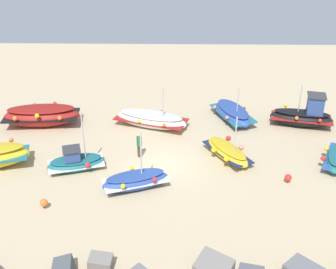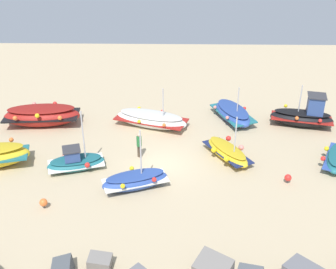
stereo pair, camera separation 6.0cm
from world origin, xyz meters
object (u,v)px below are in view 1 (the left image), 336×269
object	(u,v)px
fishing_boat_6	(232,113)
person_walking	(139,144)
fishing_boat_1	(227,152)
mooring_buoy_1	(288,178)
fishing_boat_0	(136,180)
fishing_boat_4	(151,119)
fishing_boat_7	(42,115)
mooring_buoy_0	(44,203)
fishing_boat_5	(303,116)
fishing_boat_8	(76,162)

from	to	relation	value
fishing_boat_6	person_walking	world-z (taller)	fishing_boat_6
fishing_boat_1	person_walking	distance (m)	5.56
fishing_boat_1	mooring_buoy_1	bearing A→B (deg)	-160.12
fishing_boat_0	mooring_buoy_1	world-z (taller)	fishing_boat_0
person_walking	mooring_buoy_1	bearing A→B (deg)	105.67
fishing_boat_4	fishing_boat_7	size ratio (longest dim) A/B	1.02
fishing_boat_1	fishing_boat_7	distance (m)	13.86
mooring_buoy_0	mooring_buoy_1	size ratio (longest dim) A/B	1.02
fishing_boat_5	mooring_buoy_0	xyz separation A→B (m)	(16.09, 10.22, -0.42)
fishing_boat_1	mooring_buoy_0	bearing A→B (deg)	88.93
fishing_boat_5	fishing_boat_8	xyz separation A→B (m)	(15.30, 6.36, -0.29)
fishing_boat_1	person_walking	world-z (taller)	fishing_boat_1
fishing_boat_4	fishing_boat_6	size ratio (longest dim) A/B	1.19
fishing_boat_7	mooring_buoy_0	distance (m)	10.37
fishing_boat_4	person_walking	xyz separation A→B (m)	(0.46, 4.52, 0.42)
fishing_boat_5	mooring_buoy_0	size ratio (longest dim) A/B	8.48
fishing_boat_0	fishing_boat_6	world-z (taller)	fishing_boat_0
mooring_buoy_1	fishing_boat_1	bearing A→B (deg)	-40.97
fishing_boat_1	fishing_boat_5	world-z (taller)	fishing_boat_1
fishing_boat_7	fishing_boat_6	bearing A→B (deg)	179.41
person_walking	mooring_buoy_1	size ratio (longest dim) A/B	3.01
fishing_boat_6	fishing_boat_8	world-z (taller)	fishing_boat_8
fishing_boat_0	fishing_boat_5	xyz separation A→B (m)	(-11.52, -8.28, 0.28)
fishing_boat_1	mooring_buoy_0	size ratio (longest dim) A/B	7.13
fishing_boat_8	mooring_buoy_0	size ratio (longest dim) A/B	6.64
fishing_boat_0	mooring_buoy_1	distance (m)	8.64
fishing_boat_0	fishing_boat_4	xyz separation A→B (m)	(-0.39, -7.94, 0.06)
fishing_boat_4	fishing_boat_5	distance (m)	11.14
fishing_boat_1	fishing_boat_8	world-z (taller)	fishing_boat_8
fishing_boat_0	fishing_boat_7	distance (m)	11.02
fishing_boat_0	mooring_buoy_0	distance (m)	4.97
fishing_boat_1	fishing_boat_5	xyz separation A→B (m)	(-6.06, -4.87, 0.32)
fishing_boat_1	mooring_buoy_0	distance (m)	11.37
fishing_boat_8	person_walking	world-z (taller)	fishing_boat_8
fishing_boat_6	person_walking	xyz separation A→B (m)	(6.55, 5.73, 0.41)
fishing_boat_6	fishing_boat_8	xyz separation A→B (m)	(10.25, 7.22, -0.07)
fishing_boat_5	fishing_boat_8	bearing A→B (deg)	-143.69
fishing_boat_4	fishing_boat_1	bearing A→B (deg)	157.68
fishing_boat_0	fishing_boat_5	distance (m)	14.19
fishing_boat_4	fishing_boat_7	xyz separation A→B (m)	(8.01, -0.02, 0.22)
mooring_buoy_0	person_walking	bearing A→B (deg)	-129.98
person_walking	mooring_buoy_1	distance (m)	9.12
fishing_boat_1	fishing_boat_4	distance (m)	6.80
fishing_boat_0	mooring_buoy_0	bearing A→B (deg)	2.84
fishing_boat_6	fishing_boat_7	distance (m)	14.15
person_walking	mooring_buoy_1	xyz separation A→B (m)	(-8.68, 2.74, -0.61)
fishing_boat_6	mooring_buoy_1	xyz separation A→B (m)	(-2.13, 8.46, -0.20)
mooring_buoy_1	fishing_boat_0	bearing A→B (deg)	4.55
fishing_boat_8	fishing_boat_0	bearing A→B (deg)	135.38
fishing_boat_1	mooring_buoy_0	world-z (taller)	fishing_boat_1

